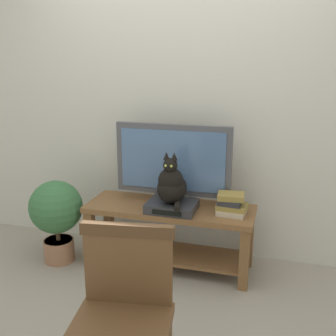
# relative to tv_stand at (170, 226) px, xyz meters

# --- Properties ---
(ground_plane) EXTENTS (12.00, 12.00, 0.00)m
(ground_plane) POSITION_rel_tv_stand_xyz_m (-0.01, -0.65, -0.36)
(ground_plane) COLOR gray
(back_wall) EXTENTS (7.00, 0.12, 2.80)m
(back_wall) POSITION_rel_tv_stand_xyz_m (-0.01, 0.42, 1.04)
(back_wall) COLOR beige
(back_wall) RESTS_ON ground
(tv_stand) EXTENTS (1.34, 0.47, 0.52)m
(tv_stand) POSITION_rel_tv_stand_xyz_m (0.00, 0.00, 0.00)
(tv_stand) COLOR brown
(tv_stand) RESTS_ON ground
(tv) EXTENTS (0.94, 0.20, 0.65)m
(tv) POSITION_rel_tv_stand_xyz_m (0.00, 0.09, 0.50)
(tv) COLOR #4C4C51
(tv) RESTS_ON tv_stand
(media_box) EXTENTS (0.38, 0.29, 0.07)m
(media_box) POSITION_rel_tv_stand_xyz_m (0.04, -0.08, 0.20)
(media_box) COLOR #2D2D30
(media_box) RESTS_ON tv_stand
(cat) EXTENTS (0.23, 0.34, 0.41)m
(cat) POSITION_rel_tv_stand_xyz_m (0.04, -0.10, 0.38)
(cat) COLOR black
(cat) RESTS_ON media_box
(wooden_chair) EXTENTS (0.52, 0.52, 0.92)m
(wooden_chair) POSITION_rel_tv_stand_xyz_m (0.17, -1.40, 0.19)
(wooden_chair) COLOR brown
(wooden_chair) RESTS_ON ground
(book_stack) EXTENTS (0.23, 0.20, 0.16)m
(book_stack) POSITION_rel_tv_stand_xyz_m (0.49, -0.03, 0.24)
(book_stack) COLOR beige
(book_stack) RESTS_ON tv_stand
(potted_plant) EXTENTS (0.44, 0.44, 0.70)m
(potted_plant) POSITION_rel_tv_stand_xyz_m (-0.93, -0.17, 0.07)
(potted_plant) COLOR #9E6B4C
(potted_plant) RESTS_ON ground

